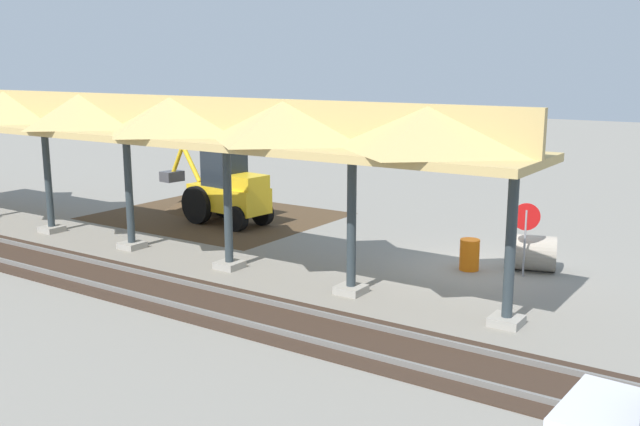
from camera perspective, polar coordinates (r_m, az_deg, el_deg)
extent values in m
plane|color=gray|center=(21.14, 12.34, -4.36)|extent=(120.00, 120.00, 0.00)
cube|color=#4C3823|center=(28.03, -8.30, -0.24)|extent=(8.64, 7.00, 0.01)
cube|color=#9E998E|center=(16.83, 14.68, -8.34)|extent=(0.70, 0.70, 0.20)
cylinder|color=#2D383D|center=(16.33, 14.99, -2.72)|extent=(0.24, 0.24, 3.60)
cube|color=#9E998E|center=(18.48, 2.49, -6.12)|extent=(0.70, 0.70, 0.20)
cylinder|color=#2D383D|center=(18.03, 2.54, -0.98)|extent=(0.24, 0.24, 3.60)
cube|color=#9E998E|center=(20.83, -7.26, -4.14)|extent=(0.70, 0.70, 0.20)
cylinder|color=#2D383D|center=(20.43, -7.38, 0.45)|extent=(0.24, 0.24, 3.60)
cube|color=#9E998E|center=(23.67, -14.81, -2.50)|extent=(0.70, 0.70, 0.20)
cylinder|color=#2D383D|center=(23.32, -15.03, 1.55)|extent=(0.24, 0.24, 3.60)
cube|color=#9E998E|center=(26.85, -20.66, -1.20)|extent=(0.70, 0.70, 0.20)
cylinder|color=#2D383D|center=(26.54, -20.92, 2.38)|extent=(0.24, 0.24, 3.60)
cube|color=tan|center=(23.07, -15.28, 6.20)|extent=(25.94, 3.20, 0.20)
cube|color=tan|center=(23.02, -15.37, 7.81)|extent=(25.94, 0.20, 1.10)
pyramid|color=tan|center=(16.67, 8.72, 6.73)|extent=(3.71, 3.20, 1.10)
pyramid|color=tan|center=(18.80, -2.81, 7.41)|extent=(3.71, 3.20, 1.10)
pyramid|color=tan|center=(21.51, -11.74, 7.73)|extent=(3.71, 3.20, 1.10)
pyramid|color=tan|center=(24.62, -18.55, 7.85)|extent=(3.71, 3.20, 1.10)
pyramid|color=tan|center=(27.99, -23.78, 7.87)|extent=(3.71, 3.20, 1.10)
cube|color=slate|center=(16.04, 4.41, -9.07)|extent=(60.00, 0.08, 0.15)
cube|color=slate|center=(14.90, 1.64, -10.73)|extent=(60.00, 0.08, 0.15)
cube|color=#38281E|center=(15.49, 3.08, -10.08)|extent=(60.00, 2.58, 0.03)
cylinder|color=gray|center=(20.46, 16.05, -2.36)|extent=(0.06, 0.06, 1.89)
cylinder|color=red|center=(20.30, 16.17, -0.29)|extent=(0.69, 0.36, 0.76)
cube|color=yellow|center=(26.43, -7.32, 1.20)|extent=(3.32, 1.63, 0.90)
cube|color=#1E262D|center=(26.39, -7.68, 3.70)|extent=(1.42, 1.30, 1.40)
cube|color=yellow|center=(25.58, -5.80, 2.47)|extent=(1.26, 1.21, 0.50)
cylinder|color=black|center=(27.65, -7.57, 1.09)|extent=(1.42, 0.45, 1.40)
cylinder|color=black|center=(26.72, -9.83, 0.65)|extent=(1.42, 0.45, 1.40)
cylinder|color=black|center=(26.20, -4.63, 0.01)|extent=(0.93, 0.39, 0.90)
cylinder|color=black|center=(25.32, -6.69, -0.45)|extent=(0.93, 0.39, 0.90)
cylinder|color=yellow|center=(27.79, -10.27, 3.93)|extent=(1.08, 0.29, 1.41)
cylinder|color=yellow|center=(28.42, -11.35, 4.10)|extent=(0.88, 0.25, 1.35)
cube|color=#47474C|center=(28.79, -11.76, 2.90)|extent=(0.68, 0.86, 0.40)
cone|color=#4C3823|center=(29.44, -9.23, 0.30)|extent=(6.31, 6.31, 1.84)
cylinder|color=#9E9384|center=(21.27, 16.61, -3.07)|extent=(1.55, 1.36, 1.02)
cylinder|color=black|center=(21.27, 14.85, -2.97)|extent=(0.21, 0.64, 0.66)
cylinder|color=orange|center=(20.86, 11.87, -3.28)|extent=(0.56, 0.56, 0.90)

